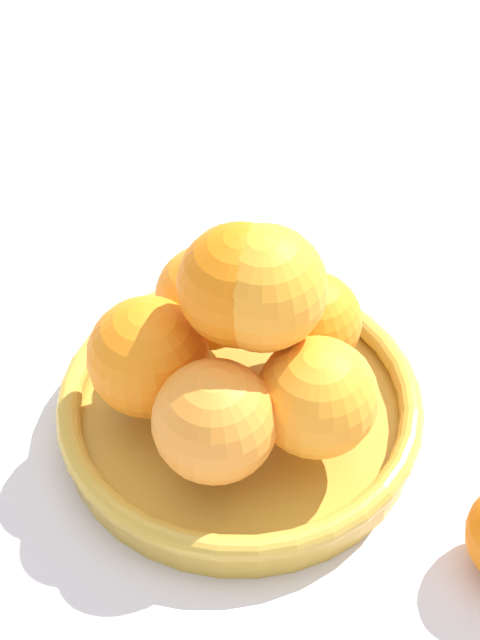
% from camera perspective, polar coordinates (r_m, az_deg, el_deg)
% --- Properties ---
extents(ground_plane, '(4.00, 4.00, 0.00)m').
position_cam_1_polar(ground_plane, '(0.78, 0.00, -5.75)').
color(ground_plane, silver).
extents(fruit_bowl, '(0.26, 0.26, 0.04)m').
position_cam_1_polar(fruit_bowl, '(0.77, 0.00, -4.86)').
color(fruit_bowl, gold).
rests_on(fruit_bowl, ground_plane).
extents(orange_pile, '(0.20, 0.20, 0.15)m').
position_cam_1_polar(orange_pile, '(0.71, -0.09, -1.08)').
color(orange_pile, orange).
rests_on(orange_pile, fruit_bowl).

